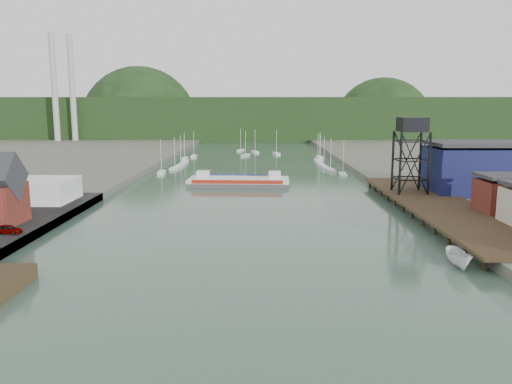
{
  "coord_description": "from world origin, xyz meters",
  "views": [
    {
      "loc": [
        2.68,
        -48.34,
        20.27
      ],
      "look_at": [
        2.01,
        47.09,
        4.0
      ],
      "focal_mm": 35.0,
      "sensor_mm": 36.0,
      "label": 1
    }
  ],
  "objects_px": {
    "lift_tower": "(412,129)",
    "car_west_a": "(8,229)",
    "chain_ferry": "(239,181)",
    "motorboat": "(459,259)"
  },
  "relations": [
    {
      "from": "lift_tower",
      "to": "car_west_a",
      "type": "height_order",
      "value": "lift_tower"
    },
    {
      "from": "motorboat",
      "to": "chain_ferry",
      "type": "bearing_deg",
      "value": 116.81
    },
    {
      "from": "motorboat",
      "to": "car_west_a",
      "type": "height_order",
      "value": "car_west_a"
    },
    {
      "from": "car_west_a",
      "to": "chain_ferry",
      "type": "bearing_deg",
      "value": -17.96
    },
    {
      "from": "lift_tower",
      "to": "motorboat",
      "type": "xyz_separation_m",
      "value": [
        -6.86,
        -44.95,
        -14.46
      ]
    },
    {
      "from": "lift_tower",
      "to": "car_west_a",
      "type": "distance_m",
      "value": 78.88
    },
    {
      "from": "chain_ferry",
      "to": "car_west_a",
      "type": "distance_m",
      "value": 65.62
    },
    {
      "from": "chain_ferry",
      "to": "car_west_a",
      "type": "relative_size",
      "value": 6.57
    },
    {
      "from": "chain_ferry",
      "to": "motorboat",
      "type": "height_order",
      "value": "chain_ferry"
    },
    {
      "from": "lift_tower",
      "to": "motorboat",
      "type": "height_order",
      "value": "lift_tower"
    }
  ]
}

